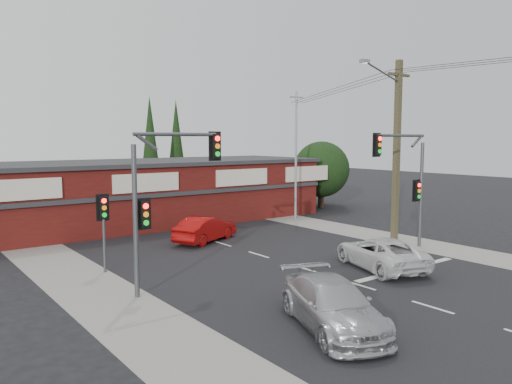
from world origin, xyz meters
TOP-DOWN VIEW (x-y plane):
  - ground at (0.00, 0.00)m, footprint 120.00×120.00m
  - road_strip at (0.00, 5.00)m, footprint 14.00×70.00m
  - verge_left at (-8.50, 5.00)m, footprint 3.00×70.00m
  - verge_right at (8.50, 5.00)m, footprint 3.00×70.00m
  - stop_line at (3.50, -1.50)m, footprint 6.50×0.35m
  - white_suv at (2.74, -0.66)m, footprint 3.73×5.43m
  - silver_suv at (-4.04, -4.33)m, footprint 3.75×5.39m
  - red_sedan at (-0.38, 8.96)m, footprint 4.54×3.17m
  - lane_dashes at (0.00, 2.99)m, footprint 0.12×43.57m
  - shop_building at (-0.99, 16.99)m, footprint 27.30×8.40m
  - tree_cluster at (14.69, 15.44)m, footprint 5.90×5.10m
  - conifer_near at (3.50, 24.00)m, footprint 1.80×1.80m
  - conifer_far at (7.00, 26.00)m, footprint 1.80×1.80m
  - traffic_mast_left at (-6.43, 2.00)m, footprint 3.77×0.27m
  - traffic_mast_right at (6.86, 1.00)m, footprint 3.96×0.27m
  - pedestal_signal at (-7.20, 6.01)m, footprint 0.55×0.27m
  - utility_pole at (8.36, 2.99)m, footprint 4.38×0.59m
  - steel_pole at (9.00, 12.00)m, footprint 1.20×0.16m
  - power_lines at (8.47, -2.47)m, footprint 2.01×29.00m

SIDE VIEW (x-z plane):
  - ground at x=0.00m, z-range 0.00..0.00m
  - road_strip at x=0.00m, z-range 0.00..0.01m
  - verge_left at x=-8.50m, z-range 0.00..0.02m
  - verge_right at x=8.50m, z-range 0.00..0.02m
  - lane_dashes at x=0.00m, z-range 0.01..0.02m
  - stop_line at x=3.50m, z-range 0.01..0.02m
  - white_suv at x=2.74m, z-range 0.00..1.38m
  - red_sedan at x=-0.38m, z-range 0.00..1.42m
  - silver_suv at x=-4.04m, z-range 0.00..1.45m
  - shop_building at x=-0.99m, z-range 0.02..4.25m
  - pedestal_signal at x=-7.20m, z-range 0.72..4.09m
  - tree_cluster at x=14.69m, z-range 0.15..5.65m
  - traffic_mast_left at x=-6.43m, z-range 0.94..6.92m
  - traffic_mast_right at x=6.86m, z-range 0.96..6.93m
  - steel_pole at x=9.00m, z-range 0.20..9.20m
  - utility_pole at x=8.36m, z-range 0.40..10.40m
  - conifer_near at x=3.50m, z-range 0.85..10.10m
  - conifer_far at x=7.00m, z-range 0.85..10.10m
  - power_lines at x=8.47m, z-range 8.43..9.65m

